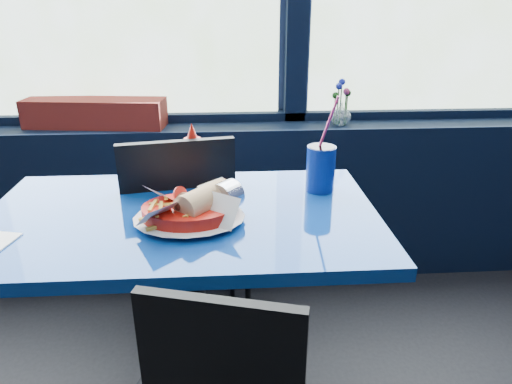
{
  "coord_description": "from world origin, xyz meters",
  "views": [
    {
      "loc": [
        0.45,
        0.73,
        1.35
      ],
      "look_at": [
        0.53,
        1.98,
        0.82
      ],
      "focal_mm": 32.0,
      "sensor_mm": 36.0,
      "label": 1
    }
  ],
  "objects_px": {
    "food_basket": "(191,210)",
    "soda_cup": "(321,168)",
    "near_table": "(185,264)",
    "planter_box": "(95,113)",
    "flower_vase": "(341,111)",
    "chair_near_back": "(190,229)",
    "ketchup_bottle": "(193,157)"
  },
  "relations": [
    {
      "from": "chair_near_back",
      "to": "flower_vase",
      "type": "xyz_separation_m",
      "value": [
        0.69,
        0.51,
        0.34
      ]
    },
    {
      "from": "near_table",
      "to": "planter_box",
      "type": "relative_size",
      "value": 1.86
    },
    {
      "from": "chair_near_back",
      "to": "flower_vase",
      "type": "distance_m",
      "value": 0.92
    },
    {
      "from": "planter_box",
      "to": "near_table",
      "type": "bearing_deg",
      "value": -55.18
    },
    {
      "from": "chair_near_back",
      "to": "flower_vase",
      "type": "bearing_deg",
      "value": -153.36
    },
    {
      "from": "flower_vase",
      "to": "soda_cup",
      "type": "bearing_deg",
      "value": -108.66
    },
    {
      "from": "food_basket",
      "to": "ketchup_bottle",
      "type": "xyz_separation_m",
      "value": [
        -0.01,
        0.31,
        0.06
      ]
    },
    {
      "from": "ketchup_bottle",
      "to": "planter_box",
      "type": "bearing_deg",
      "value": 128.15
    },
    {
      "from": "near_table",
      "to": "soda_cup",
      "type": "bearing_deg",
      "value": 18.87
    },
    {
      "from": "food_basket",
      "to": "ketchup_bottle",
      "type": "height_order",
      "value": "ketchup_bottle"
    },
    {
      "from": "planter_box",
      "to": "soda_cup",
      "type": "relative_size",
      "value": 1.98
    },
    {
      "from": "near_table",
      "to": "soda_cup",
      "type": "distance_m",
      "value": 0.55
    },
    {
      "from": "near_table",
      "to": "planter_box",
      "type": "xyz_separation_m",
      "value": [
        -0.47,
        0.87,
        0.3
      ]
    },
    {
      "from": "chair_near_back",
      "to": "near_table",
      "type": "bearing_deg",
      "value": 81.41
    },
    {
      "from": "flower_vase",
      "to": "near_table",
      "type": "bearing_deg",
      "value": -129.49
    },
    {
      "from": "ketchup_bottle",
      "to": "flower_vase",
      "type": "bearing_deg",
      "value": 41.57
    },
    {
      "from": "near_table",
      "to": "food_basket",
      "type": "relative_size",
      "value": 3.33
    },
    {
      "from": "near_table",
      "to": "flower_vase",
      "type": "distance_m",
      "value": 1.12
    },
    {
      "from": "chair_near_back",
      "to": "planter_box",
      "type": "distance_m",
      "value": 0.79
    },
    {
      "from": "planter_box",
      "to": "ketchup_bottle",
      "type": "distance_m",
      "value": 0.8
    },
    {
      "from": "soda_cup",
      "to": "chair_near_back",
      "type": "bearing_deg",
      "value": 160.46
    },
    {
      "from": "soda_cup",
      "to": "near_table",
      "type": "bearing_deg",
      "value": -161.13
    },
    {
      "from": "food_basket",
      "to": "chair_near_back",
      "type": "bearing_deg",
      "value": 72.17
    },
    {
      "from": "flower_vase",
      "to": "food_basket",
      "type": "distance_m",
      "value": 1.1
    },
    {
      "from": "planter_box",
      "to": "flower_vase",
      "type": "height_order",
      "value": "flower_vase"
    },
    {
      "from": "ketchup_bottle",
      "to": "chair_near_back",
      "type": "bearing_deg",
      "value": 113.92
    },
    {
      "from": "flower_vase",
      "to": "food_basket",
      "type": "bearing_deg",
      "value": -126.13
    },
    {
      "from": "food_basket",
      "to": "soda_cup",
      "type": "bearing_deg",
      "value": 2.85
    },
    {
      "from": "chair_near_back",
      "to": "food_basket",
      "type": "xyz_separation_m",
      "value": [
        0.04,
        -0.38,
        0.26
      ]
    },
    {
      "from": "flower_vase",
      "to": "food_basket",
      "type": "xyz_separation_m",
      "value": [
        -0.65,
        -0.89,
        -0.08
      ]
    },
    {
      "from": "near_table",
      "to": "flower_vase",
      "type": "bearing_deg",
      "value": 50.51
    },
    {
      "from": "near_table",
      "to": "food_basket",
      "type": "distance_m",
      "value": 0.23
    }
  ]
}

